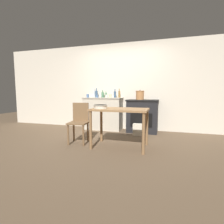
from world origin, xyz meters
name	(u,v)px	position (x,y,z in m)	size (l,w,h in m)	color
ground_plane	(105,142)	(0.00, 0.00, 0.00)	(14.00, 14.00, 0.00)	brown
wall_back	(122,87)	(0.00, 1.58, 1.27)	(8.00, 0.07, 2.55)	beige
counter_cabinet	(103,113)	(-0.52, 1.31, 0.48)	(1.14, 0.52, 0.95)	beige
stove	(143,116)	(0.66, 1.27, 0.46)	(0.86, 0.59, 0.91)	black
work_table	(120,115)	(0.40, -0.24, 0.66)	(1.11, 0.68, 0.78)	#997047
chair	(79,121)	(-0.54, -0.17, 0.48)	(0.45, 0.45, 0.87)	brown
flour_sack	(138,130)	(0.60, 0.84, 0.15)	(0.24, 0.17, 0.30)	beige
stock_pot	(140,95)	(0.58, 1.27, 1.03)	(0.23, 0.23, 0.27)	#B77A47
mixing_bowl_large	(100,106)	(0.03, -0.34, 0.82)	(0.28, 0.28, 0.07)	silver
bottle_far_left	(115,94)	(-0.17, 1.38, 1.05)	(0.07, 0.07, 0.25)	#3D5675
bottle_left	(94,94)	(-0.86, 1.47, 1.07)	(0.06, 0.06, 0.29)	silver
bottle_mid_left	(103,95)	(-0.57, 1.43, 1.04)	(0.08, 0.08, 0.22)	#517F5B
bottle_center_left	(96,94)	(-0.77, 1.41, 1.06)	(0.08, 0.08, 0.28)	#3D5675
bottle_center	(106,95)	(-0.46, 1.42, 1.02)	(0.07, 0.07, 0.18)	#517F5B
bottle_center_right	(119,94)	(-0.05, 1.44, 1.06)	(0.06, 0.06, 0.26)	olive
cup_mid_right	(107,96)	(-0.37, 1.20, 1.00)	(0.08, 0.08, 0.09)	silver
cup_right	(88,96)	(-0.97, 1.23, 1.00)	(0.08, 0.08, 0.10)	#4C6B99
cup_far_right	(110,96)	(-0.27, 1.24, 1.00)	(0.08, 0.08, 0.10)	beige
cup_end_right	(97,96)	(-0.67, 1.24, 0.99)	(0.07, 0.07, 0.08)	#4C6B99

